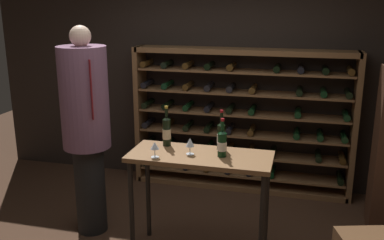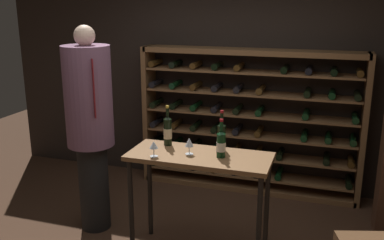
% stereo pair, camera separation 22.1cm
% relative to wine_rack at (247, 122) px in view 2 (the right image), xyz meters
% --- Properties ---
extents(back_wall, '(5.98, 0.10, 2.64)m').
position_rel_wine_rack_xyz_m(back_wall, '(-0.30, 0.21, 0.46)').
color(back_wall, black).
rests_on(back_wall, ground).
extents(wine_rack, '(2.62, 0.32, 1.72)m').
position_rel_wine_rack_xyz_m(wine_rack, '(0.00, 0.00, 0.00)').
color(wine_rack, brown).
rests_on(wine_rack, ground).
extents(tasting_table, '(1.23, 0.52, 0.97)m').
position_rel_wine_rack_xyz_m(tasting_table, '(-0.11, -1.58, -0.01)').
color(tasting_table, brown).
rests_on(tasting_table, ground).
extents(person_guest_khaki, '(0.45, 0.45, 2.04)m').
position_rel_wine_rack_xyz_m(person_guest_khaki, '(-1.27, -1.41, 0.27)').
color(person_guest_khaki, black).
rests_on(person_guest_khaki, ground).
extents(wine_bottle_black_capsule, '(0.08, 0.08, 0.36)m').
position_rel_wine_rack_xyz_m(wine_bottle_black_capsule, '(0.04, -1.41, 0.24)').
color(wine_bottle_black_capsule, black).
rests_on(wine_bottle_black_capsule, tasting_table).
extents(wine_bottle_amber_reserve, '(0.08, 0.08, 0.33)m').
position_rel_wine_rack_xyz_m(wine_bottle_amber_reserve, '(0.08, -1.58, 0.23)').
color(wine_bottle_amber_reserve, black).
rests_on(wine_bottle_amber_reserve, tasting_table).
extents(wine_bottle_gold_foil, '(0.08, 0.08, 0.37)m').
position_rel_wine_rack_xyz_m(wine_bottle_gold_foil, '(-0.46, -1.42, 0.25)').
color(wine_bottle_gold_foil, black).
rests_on(wine_bottle_gold_foil, tasting_table).
extents(wine_glass_stemmed_center, '(0.07, 0.07, 0.14)m').
position_rel_wine_rack_xyz_m(wine_glass_stemmed_center, '(-0.46, -1.75, 0.21)').
color(wine_glass_stemmed_center, silver).
rests_on(wine_glass_stemmed_center, tasting_table).
extents(wine_glass_stemmed_left, '(0.07, 0.07, 0.15)m').
position_rel_wine_rack_xyz_m(wine_glass_stemmed_left, '(-0.19, -1.60, 0.22)').
color(wine_glass_stemmed_left, silver).
rests_on(wine_glass_stemmed_left, tasting_table).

